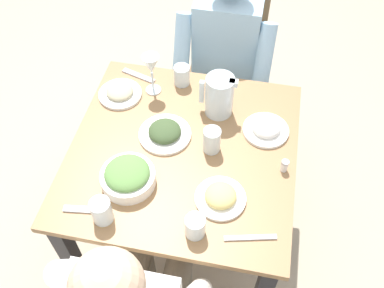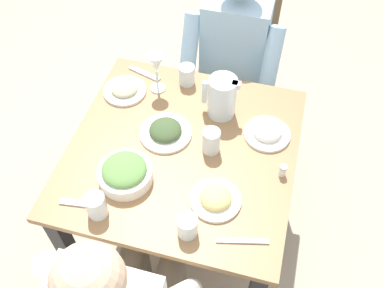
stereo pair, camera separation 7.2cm
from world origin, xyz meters
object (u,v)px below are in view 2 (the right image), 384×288
Objects in this scene: plate_yoghurt at (267,132)px; salt_shaker at (283,171)px; chair_near at (236,63)px; water_glass_far_right at (211,141)px; diner_near at (230,66)px; plate_fries at (216,198)px; wine_glass at (156,65)px; dining_table at (183,165)px; plate_dolmas at (166,131)px; water_glass_by_pitcher at (187,75)px; water_pitcher at (222,97)px; salad_bowl at (125,172)px; plate_beans at (125,89)px; water_glass_near_left at (96,205)px; water_glass_near_right at (187,226)px.

salt_shaker is at bearing 115.37° from plate_yoghurt.
chair_near reaches higher than water_glass_far_right.
diner_near is 0.84m from plate_fries.
wine_glass is at bearing 62.46° from chair_near.
chair_near is at bearing -69.47° from plate_yoghurt.
wine_glass reaches higher than dining_table.
plate_yoghurt is (-0.41, -0.10, 0.00)m from plate_dolmas.
plate_yoghurt is at bearing 151.88° from water_glass_by_pitcher.
dining_table is 0.63m from diner_near.
chair_near reaches higher than plate_fries.
plate_dolmas is at bearing -9.04° from salt_shaker.
plate_fries is at bearing 132.23° from dining_table.
water_glass_far_right is (-0.04, 0.60, 0.13)m from diner_near.
water_glass_far_right is (0.07, -0.23, 0.04)m from plate_fries.
diner_near is 21.60× the size of salt_shaker.
plate_fries is at bearing 136.55° from plate_dolmas.
water_pitcher is 0.91× the size of salad_bowl.
plate_beans is 0.99× the size of wine_glass.
salad_bowl is at bearing 72.33° from plate_dolmas.
plate_beans is 3.59× the size of salt_shaker.
salt_shaker is at bearing 139.33° from water_pitcher.
dining_table is 16.94× the size of salt_shaker.
diner_near is 0.86m from salad_bowl.
water_glass_far_right is at bearing 138.42° from wine_glass.
water_glass_by_pitcher is (-0.00, -0.32, 0.03)m from plate_dolmas.
salad_bowl is 0.61m from plate_yoghurt.
water_pitcher is at bearing 95.33° from diner_near.
dining_table is at bearing -130.41° from salad_bowl.
water_pitcher is 0.45m from plate_fries.
plate_yoghurt is 3.58× the size of salt_shaker.
dining_table is 0.31m from plate_fries.
plate_fries is at bearing 115.05° from water_glass_by_pitcher.
water_glass_by_pitcher is at bearing -60.63° from water_glass_far_right.
water_glass_by_pitcher is at bearing 70.88° from chair_near.
water_pitcher is 0.32m from wine_glass.
chair_near is 4.51× the size of plate_yoghurt.
plate_dolmas is 1.11× the size of wine_glass.
water_pitcher reaches higher than water_glass_near_left.
water_pitcher is (-0.04, 0.39, 0.17)m from diner_near.
water_glass_near_left is at bearing 61.82° from water_pitcher.
water_glass_far_right is at bearing -9.14° from salt_shaker.
wine_glass reaches higher than salad_bowl.
plate_yoghurt is 0.67m from plate_beans.
water_glass_near_left reaches higher than plate_yoghurt.
plate_yoghurt and salt_shaker have the same top height.
water_glass_near_left is at bearing 80.16° from water_glass_by_pitcher.
salt_shaker is (-0.09, 0.18, 0.01)m from plate_yoghurt.
wine_glass reaches higher than plate_beans.
salad_bowl is at bearing -28.42° from water_glass_near_right.
plate_yoghurt is at bearing -153.56° from dining_table.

